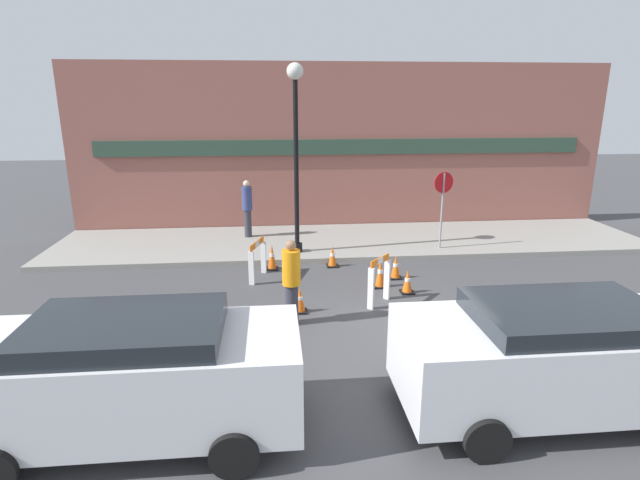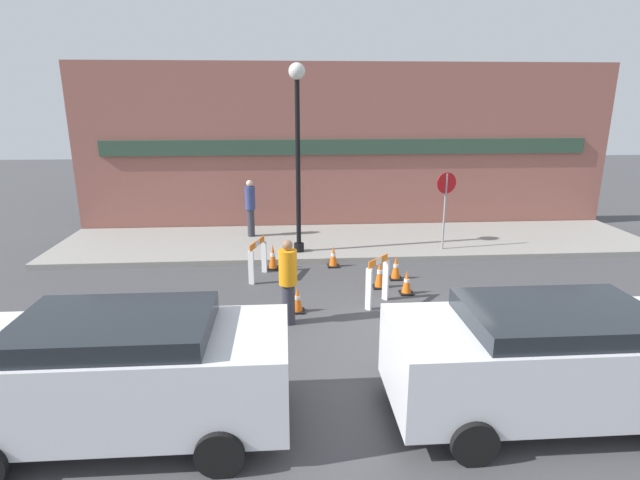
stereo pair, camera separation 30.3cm
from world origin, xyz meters
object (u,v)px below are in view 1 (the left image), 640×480
object	(u,v)px
parked_car_1	(560,353)
person_pedestrian	(247,206)
stop_sign	(443,198)
person_worker	(291,280)
streetlamp_post	(296,134)
parked_car_0	(130,372)

from	to	relation	value
parked_car_1	person_pedestrian	bearing A→B (deg)	116.66
stop_sign	person_worker	xyz separation A→B (m)	(-4.50, -4.39, -0.70)
streetlamp_post	parked_car_1	xyz separation A→B (m)	(3.28, -7.71, -2.49)
person_worker	parked_car_1	bearing A→B (deg)	-110.67
person_worker	person_pedestrian	xyz separation A→B (m)	(-1.12, 6.17, 0.18)
streetlamp_post	person_pedestrian	size ratio (longest dim) A/B	2.86
stop_sign	parked_car_1	bearing A→B (deg)	70.15
person_worker	parked_car_0	bearing A→B (deg)	167.48
streetlamp_post	person_worker	world-z (taller)	streetlamp_post
streetlamp_post	person_worker	distance (m)	5.10
person_pedestrian	parked_car_0	distance (m)	9.51
streetlamp_post	parked_car_1	world-z (taller)	streetlamp_post
parked_car_0	parked_car_1	size ratio (longest dim) A/B	0.97
stop_sign	person_pedestrian	size ratio (longest dim) A/B	1.24
person_worker	parked_car_0	world-z (taller)	person_worker
streetlamp_post	person_worker	bearing A→B (deg)	-94.33
parked_car_1	streetlamp_post	bearing A→B (deg)	113.07
stop_sign	parked_car_1	world-z (taller)	stop_sign
streetlamp_post	parked_car_0	bearing A→B (deg)	-108.27
parked_car_0	stop_sign	bearing A→B (deg)	48.83
stop_sign	person_pedestrian	xyz separation A→B (m)	(-5.62, 1.78, -0.52)
person_worker	parked_car_0	size ratio (longest dim) A/B	0.40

